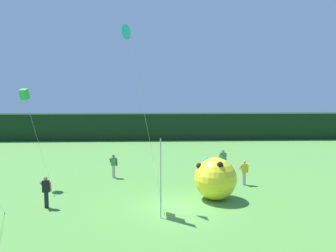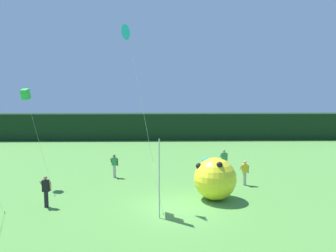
# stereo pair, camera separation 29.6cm
# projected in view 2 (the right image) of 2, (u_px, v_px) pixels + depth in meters

# --- Properties ---
(ground_plane) EXTENTS (120.00, 120.00, 0.00)m
(ground_plane) POSITION_uv_depth(u_px,v_px,m) (173.00, 209.00, 17.12)
(ground_plane) COLOR #518E3D
(distant_treeline) EXTENTS (80.00, 2.40, 3.26)m
(distant_treeline) POSITION_uv_depth(u_px,v_px,m) (165.00, 126.00, 41.36)
(distant_treeline) COLOR black
(distant_treeline) RESTS_ON ground
(banner_flag) EXTENTS (0.06, 1.03, 3.88)m
(banner_flag) POSITION_uv_depth(u_px,v_px,m) (159.00, 179.00, 15.97)
(banner_flag) COLOR #B7B7BC
(banner_flag) RESTS_ON ground
(person_near_banner) EXTENTS (0.55, 0.48, 1.77)m
(person_near_banner) POSITION_uv_depth(u_px,v_px,m) (224.00, 160.00, 24.44)
(person_near_banner) COLOR #2D334C
(person_near_banner) RESTS_ON ground
(person_mid_field) EXTENTS (0.55, 0.48, 1.62)m
(person_mid_field) POSITION_uv_depth(u_px,v_px,m) (245.00, 172.00, 21.29)
(person_mid_field) COLOR #B7B2A3
(person_mid_field) RESTS_ON ground
(person_far_left) EXTENTS (0.55, 0.48, 1.66)m
(person_far_left) POSITION_uv_depth(u_px,v_px,m) (114.00, 165.00, 23.16)
(person_far_left) COLOR #B7B2A3
(person_far_left) RESTS_ON ground
(person_far_right) EXTENTS (0.55, 0.48, 1.69)m
(person_far_right) POSITION_uv_depth(u_px,v_px,m) (46.00, 190.00, 17.26)
(person_far_right) COLOR black
(person_far_right) RESTS_ON ground
(inflatable_balloon) EXTENTS (2.39, 2.39, 2.39)m
(inflatable_balloon) POSITION_uv_depth(u_px,v_px,m) (215.00, 179.00, 18.45)
(inflatable_balloon) COLOR yellow
(inflatable_balloon) RESTS_ON ground
(kite_green_box_1) EXTENTS (2.73, 2.94, 6.27)m
(kite_green_box_1) POSITION_uv_depth(u_px,v_px,m) (26.00, 95.00, 21.00)
(kite_green_box_1) COLOR brown
(kite_green_box_1) RESTS_ON ground
(kite_cyan_delta_2) EXTENTS (2.32, 2.89, 9.71)m
(kite_cyan_delta_2) POSITION_uv_depth(u_px,v_px,m) (128.00, 32.00, 17.63)
(kite_cyan_delta_2) COLOR brown
(kite_cyan_delta_2) RESTS_ON ground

